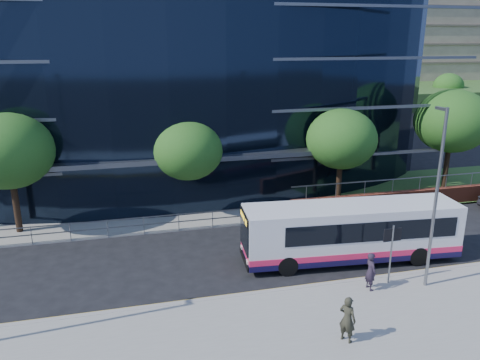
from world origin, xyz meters
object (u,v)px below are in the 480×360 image
object	(u,v)px
pedestrian_b	(347,319)
tree_dist_e	(356,87)
tree_far_b	(188,151)
tree_dist_f	(448,86)
city_bus	(353,231)
streetlight_east	(436,195)
street_sign	(392,242)
tree_far_d	(452,121)
pedestrian	(371,271)
tree_far_a	(8,151)
tree_far_c	(342,139)

from	to	relation	value
pedestrian_b	tree_dist_e	bearing A→B (deg)	-61.49
tree_far_b	pedestrian_b	bearing A→B (deg)	-75.72
tree_dist_f	city_bus	distance (m)	54.42
tree_dist_e	streetlight_east	distance (m)	45.85
city_bus	pedestrian_b	world-z (taller)	city_bus
street_sign	tree_far_d	size ratio (longest dim) A/B	0.38
tree_far_d	pedestrian	distance (m)	17.83
tree_far_b	tree_dist_f	size ratio (longest dim) A/B	1.00
tree_far_d	city_bus	size ratio (longest dim) A/B	0.68
tree_far_a	pedestrian_b	world-z (taller)	tree_far_a
tree_far_c	pedestrian	xyz separation A→B (m)	(-3.61, -10.90, -3.52)
tree_far_c	pedestrian_b	xyz separation A→B (m)	(-6.30, -14.06, -3.49)
tree_far_d	tree_dist_f	size ratio (longest dim) A/B	1.23
street_sign	tree_far_c	world-z (taller)	tree_far_c
streetlight_east	pedestrian_b	distance (m)	6.92
street_sign	pedestrian_b	size ratio (longest dim) A/B	1.56
street_sign	tree_dist_e	bearing A→B (deg)	64.88
street_sign	streetlight_east	world-z (taller)	streetlight_east
tree_dist_e	streetlight_east	size ratio (longest dim) A/B	0.81
tree_far_b	tree_far_c	xyz separation A→B (m)	(10.00, -0.50, 0.33)
tree_far_a	tree_dist_f	bearing A→B (deg)	31.91
street_sign	city_bus	size ratio (longest dim) A/B	0.25
street_sign	tree_far_a	size ratio (longest dim) A/B	0.40
tree_far_d	tree_dist_f	world-z (taller)	tree_far_d
streetlight_east	city_bus	size ratio (longest dim) A/B	0.73
tree_far_d	streetlight_east	size ratio (longest dim) A/B	0.93
tree_dist_f	streetlight_east	distance (m)	55.74
tree_dist_f	pedestrian_b	xyz separation A→B (m)	(-39.30, -47.06, -3.16)
pedestrian_b	tree_far_c	bearing A→B (deg)	-58.27
tree_dist_e	streetlight_east	bearing A→B (deg)	-113.11
tree_far_b	pedestrian	distance (m)	13.45
tree_far_d	pedestrian_b	world-z (taller)	tree_far_d
city_bus	streetlight_east	bearing A→B (deg)	-55.50
pedestrian	street_sign	bearing A→B (deg)	-79.20
city_bus	street_sign	bearing A→B (deg)	-76.45
tree_dist_e	pedestrian_b	xyz separation A→B (m)	(-23.30, -45.06, -3.49)
tree_far_c	city_bus	world-z (taller)	tree_far_c
streetlight_east	pedestrian	size ratio (longest dim) A/B	4.61
city_bus	pedestrian	world-z (taller)	city_bus
street_sign	pedestrian	world-z (taller)	street_sign
city_bus	tree_far_a	bearing A→B (deg)	160.32
street_sign	streetlight_east	distance (m)	2.80
streetlight_east	tree_far_c	bearing A→B (deg)	84.89
street_sign	tree_far_b	xyz separation A→B (m)	(-7.50, 11.09, 2.06)
tree_dist_e	city_bus	world-z (taller)	tree_dist_e
tree_far_a	pedestrian_b	bearing A→B (deg)	-45.73
tree_far_b	city_bus	distance (m)	11.21
tree_far_a	pedestrian	bearing A→B (deg)	-33.62
tree_dist_f	city_bus	world-z (taller)	tree_dist_f
tree_far_a	tree_dist_e	xyz separation A→B (m)	(37.00, 31.00, -0.33)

